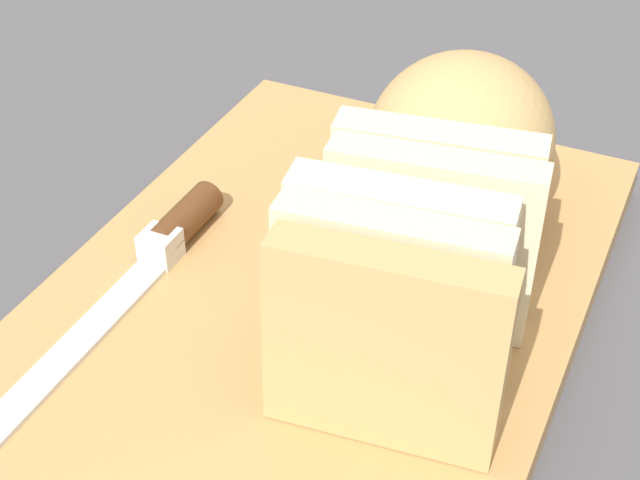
% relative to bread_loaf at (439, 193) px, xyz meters
% --- Properties ---
extents(ground_plane, '(3.00, 3.00, 0.00)m').
position_rel_bread_loaf_xyz_m(ground_plane, '(0.04, -0.05, -0.07)').
color(ground_plane, '#4C4C51').
extents(cutting_board, '(0.41, 0.29, 0.02)m').
position_rel_bread_loaf_xyz_m(cutting_board, '(0.04, -0.05, -0.06)').
color(cutting_board, tan).
rests_on(cutting_board, ground_plane).
extents(bread_loaf, '(0.28, 0.15, 0.10)m').
position_rel_bread_loaf_xyz_m(bread_loaf, '(0.00, 0.00, 0.00)').
color(bread_loaf, tan).
rests_on(bread_loaf, cutting_board).
extents(bread_knife, '(0.24, 0.02, 0.02)m').
position_rel_bread_loaf_xyz_m(bread_knife, '(0.07, -0.14, -0.04)').
color(bread_knife, silver).
rests_on(bread_knife, cutting_board).
extents(crumb_near_knife, '(0.00, 0.00, 0.00)m').
position_rel_bread_loaf_xyz_m(crumb_near_knife, '(-0.02, -0.04, -0.05)').
color(crumb_near_knife, '#A8753D').
rests_on(crumb_near_knife, cutting_board).
extents(crumb_near_loaf, '(0.01, 0.01, 0.01)m').
position_rel_bread_loaf_xyz_m(crumb_near_loaf, '(-0.04, -0.05, -0.05)').
color(crumb_near_loaf, '#A8753D').
rests_on(crumb_near_loaf, cutting_board).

